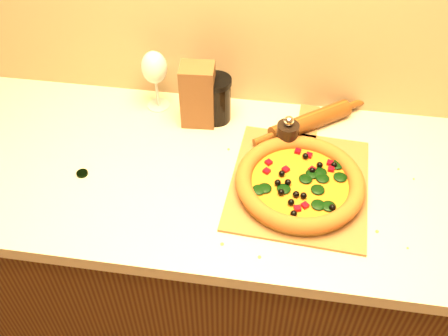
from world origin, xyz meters
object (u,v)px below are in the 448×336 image
pizza_peel (300,179)px  wine_glass (154,69)px  pizza (300,182)px  pepper_grinder (287,136)px  rolling_pin (310,121)px  dark_jar (216,99)px

pizza_peel → wine_glass: 0.54m
pizza → pepper_grinder: (-0.04, 0.16, 0.02)m
pepper_grinder → rolling_pin: 0.12m
rolling_pin → wine_glass: wine_glass is taller
pizza_peel → pepper_grinder: (-0.04, 0.12, 0.04)m
wine_glass → dark_jar: 0.21m
pepper_grinder → rolling_pin: pepper_grinder is taller
pepper_grinder → dark_jar: size_ratio=0.81×
pizza → pepper_grinder: bearing=105.6°
pizza_peel → pizza: bearing=-88.0°
pepper_grinder → pizza: bearing=-74.4°
pizza → rolling_pin: pizza is taller
dark_jar → pizza: bearing=-44.9°
rolling_pin → dark_jar: size_ratio=2.23×
pizza → pizza_peel: bearing=88.5°
pizza → dark_jar: size_ratio=2.33×
wine_glass → pizza_peel: bearing=-29.6°
pepper_grinder → rolling_pin: bearing=57.0°
pepper_grinder → rolling_pin: (0.06, 0.10, -0.02)m
pizza → wine_glass: size_ratio=1.73×
pizza_peel → dark_jar: bearing=142.9°
wine_glass → dark_jar: (0.19, -0.03, -0.06)m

